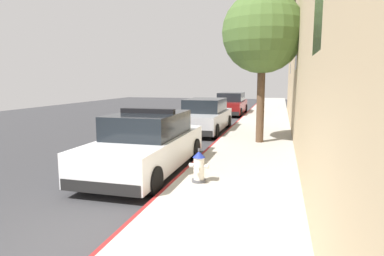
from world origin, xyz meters
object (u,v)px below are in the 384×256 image
(police_cruiser, at_px, (147,144))
(parked_car_dark_far, at_px, (231,104))
(street_tree, at_px, (263,33))
(parked_car_silver_ahead, at_px, (205,116))
(fire_hydrant, at_px, (199,167))

(police_cruiser, height_order, parked_car_dark_far, police_cruiser)
(police_cruiser, relative_size, parked_car_dark_far, 1.00)
(street_tree, bearing_deg, parked_car_silver_ahead, 133.80)
(parked_car_dark_far, relative_size, fire_hydrant, 6.37)
(police_cruiser, height_order, parked_car_silver_ahead, police_cruiser)
(street_tree, bearing_deg, fire_hydrant, -100.74)
(fire_hydrant, distance_m, street_tree, 6.45)
(fire_hydrant, xyz_separation_m, street_tree, (1.00, 5.28, 3.56))
(parked_car_silver_ahead, height_order, parked_car_dark_far, same)
(parked_car_dark_far, bearing_deg, street_tree, -76.28)
(parked_car_dark_far, xyz_separation_m, fire_hydrant, (1.70, -16.33, -0.23))
(police_cruiser, bearing_deg, parked_car_dark_far, 90.08)
(parked_car_dark_far, distance_m, fire_hydrant, 16.42)
(parked_car_dark_far, bearing_deg, parked_car_silver_ahead, -90.20)
(fire_hydrant, bearing_deg, street_tree, 79.26)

